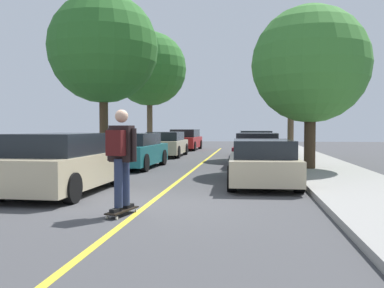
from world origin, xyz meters
The scene contains 16 objects.
ground centered at (0.00, 0.00, 0.00)m, with size 80.00×80.00×0.00m, color #424244.
center_line centered at (0.00, 4.00, 0.00)m, with size 0.12×39.20×0.01m, color gold.
parked_car_left_nearest centered at (-2.38, 1.46, 0.71)m, with size 2.00×4.26×1.42m.
parked_car_left_near centered at (-2.38, 7.78, 0.67)m, with size 1.99×4.24×1.34m.
parked_car_left_far centered at (-2.38, 14.44, 0.66)m, with size 1.95×4.33×1.32m.
parked_car_left_farthest centered at (-2.38, 21.40, 0.71)m, with size 2.08×4.37×1.43m.
parked_car_right_nearest centered at (2.38, 3.39, 0.62)m, with size 1.91×4.10×1.23m.
parked_car_right_near centered at (2.38, 9.23, 0.66)m, with size 2.01×4.11×1.34m.
parked_car_right_far centered at (2.38, 15.09, 0.67)m, with size 2.03×4.71×1.38m.
street_tree_left_nearest centered at (-4.14, 9.44, 4.93)m, with size 4.67×4.67×7.14m.
street_tree_left_near centered at (-4.14, 18.12, 5.22)m, with size 4.62×4.62×7.41m.
street_tree_right_nearest centered at (4.14, 7.00, 3.74)m, with size 4.04×4.04×5.63m.
street_tree_right_near centered at (4.14, 13.78, 4.67)m, with size 3.97×3.97×6.53m.
fire_hydrant centered at (-3.88, 6.33, 0.49)m, with size 0.20×0.20×0.70m.
skateboard centered at (-0.21, -0.97, 0.09)m, with size 0.41×0.87×0.10m.
skateboarder centered at (-0.22, -1.01, 1.11)m, with size 0.58×0.70×1.77m.
Camera 1 is at (1.99, -8.30, 1.56)m, focal length 40.11 mm.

